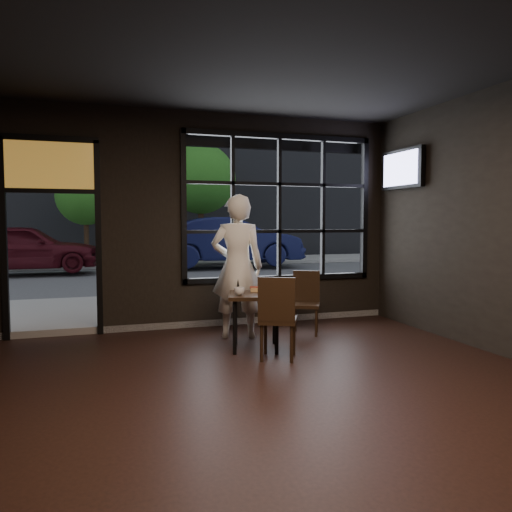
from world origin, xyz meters
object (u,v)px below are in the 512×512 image
object	(u,v)px
cafe_table	(255,321)
navy_car	(229,241)
chair_near	(278,317)
man	(237,266)

from	to	relation	value
cafe_table	navy_car	world-z (taller)	navy_car
cafe_table	chair_near	xyz separation A→B (m)	(0.12, -0.48, 0.13)
man	navy_car	size ratio (longest dim) A/B	0.40
man	cafe_table	bearing A→B (deg)	108.93
cafe_table	navy_car	distance (m)	10.78
cafe_table	chair_near	world-z (taller)	chair_near
navy_car	man	bearing A→B (deg)	168.79
cafe_table	navy_car	bearing A→B (deg)	93.64
man	navy_car	xyz separation A→B (m)	(2.46, 9.80, -0.06)
cafe_table	man	xyz separation A→B (m)	(-0.04, 0.69, 0.62)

